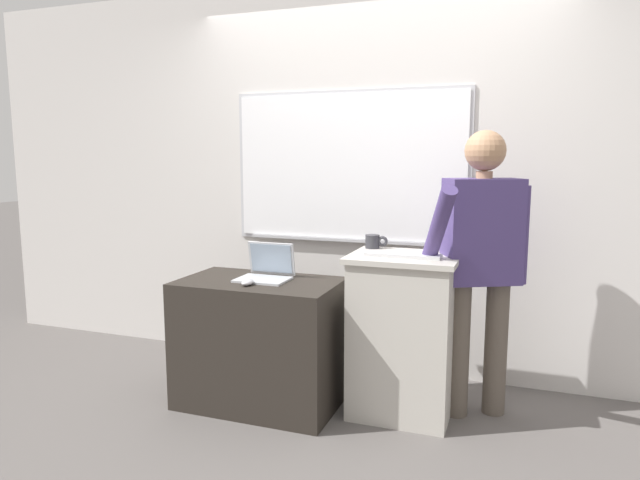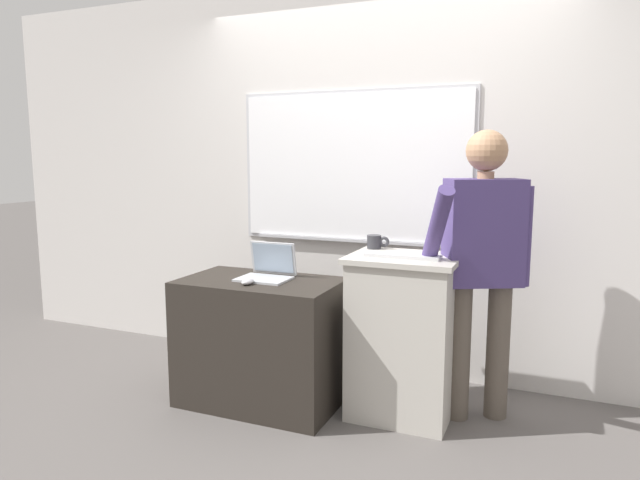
{
  "view_description": "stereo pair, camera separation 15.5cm",
  "coord_description": "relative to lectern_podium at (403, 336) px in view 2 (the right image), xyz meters",
  "views": [
    {
      "loc": [
        1.0,
        -2.7,
        1.5
      ],
      "look_at": [
        -0.11,
        0.34,
        1.02
      ],
      "focal_mm": 32.0,
      "sensor_mm": 36.0,
      "label": 1
    },
    {
      "loc": [
        1.14,
        -2.64,
        1.5
      ],
      "look_at": [
        -0.11,
        0.34,
        1.02
      ],
      "focal_mm": 32.0,
      "sensor_mm": 36.0,
      "label": 2
    }
  ],
  "objects": [
    {
      "name": "ground_plane",
      "position": [
        -0.36,
        -0.45,
        -0.47
      ],
      "size": [
        30.0,
        30.0,
        0.0
      ],
      "primitive_type": "plane",
      "color": "#5B5654"
    },
    {
      "name": "back_wall",
      "position": [
        -0.37,
        0.69,
        0.87
      ],
      "size": [
        6.4,
        0.17,
        2.69
      ],
      "color": "silver",
      "rests_on": "ground_plane"
    },
    {
      "name": "lectern_podium",
      "position": [
        0.0,
        0.0,
        0.0
      ],
      "size": [
        0.61,
        0.5,
        0.94
      ],
      "color": "#BCB7AD",
      "rests_on": "ground_plane"
    },
    {
      "name": "side_desk",
      "position": [
        -0.84,
        -0.16,
        -0.09
      ],
      "size": [
        0.95,
        0.57,
        0.77
      ],
      "color": "#28231E",
      "rests_on": "ground_plane"
    },
    {
      "name": "person_presenter",
      "position": [
        0.41,
        0.13,
        0.48
      ],
      "size": [
        0.59,
        0.67,
        1.64
      ],
      "rotation": [
        0.0,
        0.0,
        0.46
      ],
      "color": "brown",
      "rests_on": "ground_plane"
    },
    {
      "name": "laptop",
      "position": [
        -0.81,
        -0.09,
        0.35
      ],
      "size": [
        0.3,
        0.26,
        0.21
      ],
      "color": "#B7BABF",
      "rests_on": "side_desk"
    },
    {
      "name": "wireless_keyboard",
      "position": [
        0.0,
        -0.06,
        0.48
      ],
      "size": [
        0.42,
        0.11,
        0.02
      ],
      "color": "silver",
      "rests_on": "lectern_podium"
    },
    {
      "name": "computer_mouse_by_laptop",
      "position": [
        -0.84,
        -0.3,
        0.31
      ],
      "size": [
        0.06,
        0.1,
        0.03
      ],
      "color": "#BCBCC1",
      "rests_on": "side_desk"
    },
    {
      "name": "coffee_mug",
      "position": [
        -0.23,
        0.18,
        0.51
      ],
      "size": [
        0.14,
        0.09,
        0.08
      ],
      "color": "#333338",
      "rests_on": "lectern_podium"
    }
  ]
}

